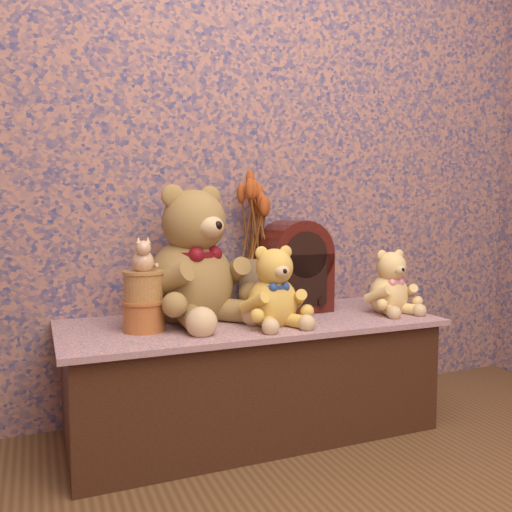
{
  "coord_description": "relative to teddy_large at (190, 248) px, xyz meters",
  "views": [
    {
      "loc": [
        -0.72,
        -0.57,
        0.82
      ],
      "look_at": [
        0.0,
        1.17,
        0.66
      ],
      "focal_mm": 37.36,
      "sensor_mm": 36.0,
      "label": 1
    }
  ],
  "objects": [
    {
      "name": "display_shelf",
      "position": [
        0.2,
        -0.08,
        -0.47
      ],
      "size": [
        1.36,
        0.57,
        0.42
      ],
      "primitive_type": "cube",
      "color": "#3C487C",
      "rests_on": "ground"
    },
    {
      "name": "ceramic_vase",
      "position": [
        0.29,
        0.09,
        -0.16
      ],
      "size": [
        0.14,
        0.14,
        0.21
      ],
      "primitive_type": "cylinder",
      "rotation": [
        0.0,
        0.0,
        -0.12
      ],
      "color": "tan",
      "rests_on": "display_shelf"
    },
    {
      "name": "biscuit_tin_upper",
      "position": [
        -0.19,
        -0.11,
        -0.11
      ],
      "size": [
        0.16,
        0.16,
        0.1
      ],
      "primitive_type": "cylinder",
      "rotation": [
        0.0,
        0.0,
        0.27
      ],
      "color": "#D7B65E",
      "rests_on": "biscuit_tin_lower"
    },
    {
      "name": "cathedral_radio",
      "position": [
        0.43,
        0.02,
        -0.08
      ],
      "size": [
        0.27,
        0.2,
        0.36
      ],
      "primitive_type": null,
      "rotation": [
        0.0,
        0.0,
        0.05
      ],
      "color": "#3C100B",
      "rests_on": "display_shelf"
    },
    {
      "name": "biscuit_tin_lower",
      "position": [
        -0.19,
        -0.11,
        -0.21
      ],
      "size": [
        0.17,
        0.17,
        0.1
      ],
      "primitive_type": "cylinder",
      "rotation": [
        0.0,
        0.0,
        -0.26
      ],
      "color": "gold",
      "rests_on": "display_shelf"
    },
    {
      "name": "teddy_small",
      "position": [
        0.76,
        -0.15,
        -0.13
      ],
      "size": [
        0.22,
        0.26,
        0.27
      ],
      "primitive_type": null,
      "rotation": [
        0.0,
        0.0,
        0.04
      ],
      "color": "#E2BE6B",
      "rests_on": "display_shelf"
    },
    {
      "name": "teddy_medium",
      "position": [
        0.24,
        -0.19,
        -0.11
      ],
      "size": [
        0.25,
        0.29,
        0.3
      ],
      "primitive_type": null,
      "rotation": [
        0.0,
        0.0,
        0.03
      ],
      "color": "gold",
      "rests_on": "display_shelf"
    },
    {
      "name": "cat_figurine",
      "position": [
        -0.19,
        -0.11,
        -0.01
      ],
      "size": [
        0.1,
        0.1,
        0.12
      ],
      "primitive_type": null,
      "rotation": [
        0.0,
        0.0,
        -0.11
      ],
      "color": "silver",
      "rests_on": "biscuit_tin_upper"
    },
    {
      "name": "teddy_large",
      "position": [
        0.0,
        0.0,
        0.0
      ],
      "size": [
        0.57,
        0.62,
        0.53
      ],
      "primitive_type": null,
      "rotation": [
        0.0,
        0.0,
        0.37
      ],
      "color": "olive",
      "rests_on": "display_shelf"
    },
    {
      "name": "dried_stalks",
      "position": [
        0.29,
        0.09,
        0.15
      ],
      "size": [
        0.25,
        0.25,
        0.4
      ],
      "primitive_type": null,
      "rotation": [
        0.0,
        0.0,
        0.22
      ],
      "color": "#AC481B",
      "rests_on": "ceramic_vase"
    }
  ]
}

